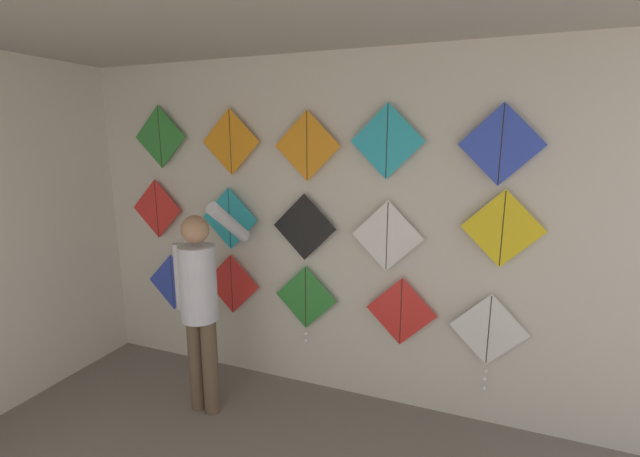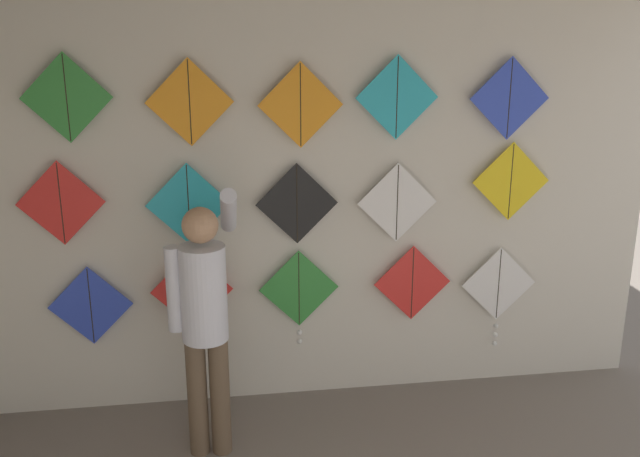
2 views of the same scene
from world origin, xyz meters
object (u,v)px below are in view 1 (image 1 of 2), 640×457
(shopkeeper, at_px, (200,297))
(kite_10, at_px, (160,137))
(kite_5, at_px, (157,209))
(kite_9, at_px, (503,229))
(kite_1, at_px, (232,284))
(kite_14, at_px, (501,145))
(kite_13, at_px, (387,141))
(kite_2, at_px, (306,300))
(kite_6, at_px, (230,219))
(kite_3, at_px, (401,312))
(kite_0, at_px, (173,282))
(kite_7, at_px, (304,227))
(kite_11, at_px, (230,142))
(kite_12, at_px, (307,146))
(kite_8, at_px, (387,236))
(kite_4, at_px, (488,335))

(shopkeeper, xyz_separation_m, kite_10, (-0.78, 0.58, 1.20))
(kite_5, distance_m, kite_9, 3.00)
(kite_1, height_order, kite_14, kite_14)
(kite_1, relative_size, kite_5, 1.00)
(shopkeeper, relative_size, kite_13, 3.08)
(kite_5, xyz_separation_m, kite_10, (0.10, 0.00, 0.66))
(kite_2, bearing_deg, kite_6, 179.95)
(kite_9, height_order, kite_14, kite_14)
(kite_1, distance_m, kite_13, 1.88)
(kite_14, bearing_deg, kite_3, 180.00)
(kite_0, height_order, kite_5, kite_5)
(shopkeeper, xyz_separation_m, kite_13, (1.29, 0.58, 1.17))
(kite_1, bearing_deg, kite_7, 0.00)
(kite_2, relative_size, kite_14, 1.25)
(kite_11, xyz_separation_m, kite_12, (0.70, 0.00, -0.03))
(kite_10, distance_m, kite_14, 2.84)
(kite_5, height_order, kite_7, kite_5)
(kite_6, relative_size, kite_10, 1.00)
(kite_3, bearing_deg, kite_7, 180.00)
(kite_1, distance_m, kite_11, 1.26)
(kite_0, relative_size, kite_8, 1.00)
(kite_6, height_order, kite_12, kite_12)
(kite_1, distance_m, kite_4, 2.18)
(kite_4, distance_m, kite_13, 1.60)
(kite_14, bearing_deg, kite_6, 180.00)
(shopkeeper, distance_m, kite_10, 1.55)
(kite_3, bearing_deg, shopkeeper, -158.06)
(kite_11, xyz_separation_m, kite_13, (1.33, 0.00, 0.01))
(kite_6, height_order, kite_11, kite_11)
(kite_14, bearing_deg, kite_11, 180.00)
(shopkeeper, xyz_separation_m, kite_1, (-0.09, 0.58, -0.10))
(kite_3, distance_m, kite_4, 0.65)
(kite_13, height_order, kite_14, kite_13)
(kite_5, bearing_deg, kite_12, 0.00)
(shopkeeper, xyz_separation_m, kite_6, (-0.08, 0.58, 0.50))
(kite_9, distance_m, kite_12, 1.56)
(kite_5, height_order, kite_8, kite_5)
(kite_10, height_order, kite_13, kite_10)
(kite_9, bearing_deg, kite_0, 180.00)
(kite_6, xyz_separation_m, kite_11, (0.04, 0.00, 0.66))
(kite_1, height_order, kite_4, kite_1)
(kite_0, distance_m, kite_11, 1.51)
(kite_4, relative_size, kite_13, 1.38)
(kite_6, xyz_separation_m, kite_14, (2.15, 0.00, 0.65))
(kite_2, bearing_deg, kite_4, -0.01)
(kite_5, distance_m, kite_8, 2.20)
(kite_2, relative_size, kite_9, 1.25)
(shopkeeper, bearing_deg, kite_5, 150.41)
(kite_1, xyz_separation_m, kite_5, (-0.79, 0.00, 0.64))
(kite_6, bearing_deg, kite_14, 0.00)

